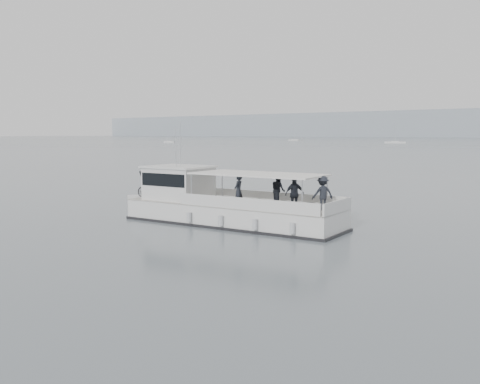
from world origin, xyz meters
The scene contains 2 objects.
ground centered at (0.00, 0.00, 0.00)m, with size 1400.00×1400.00×0.00m, color slate.
tour_boat centered at (0.14, -3.56, 0.85)m, with size 12.45×4.26×5.18m.
Camera 1 is at (17.61, -22.54, 4.35)m, focal length 40.00 mm.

